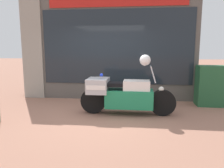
# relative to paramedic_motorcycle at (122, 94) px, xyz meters

# --- Properties ---
(ground_plane) EXTENTS (60.00, 60.00, 0.00)m
(ground_plane) POSITION_rel_paramedic_motorcycle_xyz_m (-0.62, -0.18, -0.55)
(ground_plane) COLOR #9E6B56
(shop_building) EXTENTS (5.88, 0.55, 3.42)m
(shop_building) POSITION_rel_paramedic_motorcycle_xyz_m (-0.97, 1.82, 1.17)
(shop_building) COLOR #56514C
(shop_building) RESTS_ON ground
(window_display) EXTENTS (4.71, 0.30, 2.10)m
(window_display) POSITION_rel_paramedic_motorcycle_xyz_m (-0.33, 1.85, -0.06)
(window_display) COLOR slate
(window_display) RESTS_ON ground
(paramedic_motorcycle) EXTENTS (2.49, 0.70, 1.29)m
(paramedic_motorcycle) POSITION_rel_paramedic_motorcycle_xyz_m (0.00, 0.00, 0.00)
(paramedic_motorcycle) COLOR black
(paramedic_motorcycle) RESTS_ON ground
(utility_cabinet) EXTENTS (0.80, 0.54, 1.22)m
(utility_cabinet) POSITION_rel_paramedic_motorcycle_xyz_m (2.59, 1.19, 0.06)
(utility_cabinet) COLOR #235633
(utility_cabinet) RESTS_ON ground
(white_helmet) EXTENTS (0.28, 0.28, 0.28)m
(white_helmet) POSITION_rel_paramedic_motorcycle_xyz_m (0.58, -0.00, 0.88)
(white_helmet) COLOR white
(white_helmet) RESTS_ON paramedic_motorcycle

